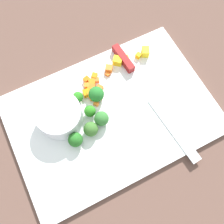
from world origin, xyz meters
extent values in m
plane|color=brown|center=(0.00, 0.00, 0.00)|extent=(4.00, 4.00, 0.00)
cube|color=white|center=(0.00, 0.00, 0.01)|extent=(0.46, 0.32, 0.01)
cylinder|color=white|center=(-0.11, 0.04, 0.04)|extent=(0.10, 0.10, 0.05)
cube|color=silver|center=(0.11, -0.10, 0.01)|extent=(0.04, 0.17, 0.00)
cube|color=maroon|center=(0.09, 0.11, 0.02)|extent=(0.02, 0.08, 0.02)
cube|color=orange|center=(0.00, 0.07, 0.02)|extent=(0.02, 0.02, 0.01)
cube|color=orange|center=(0.01, 0.10, 0.02)|extent=(0.02, 0.02, 0.01)
cube|color=orange|center=(-0.02, 0.08, 0.02)|extent=(0.02, 0.02, 0.01)
cube|color=orange|center=(-0.01, 0.05, 0.02)|extent=(0.02, 0.02, 0.01)
cube|color=orange|center=(-0.02, 0.09, 0.02)|extent=(0.02, 0.02, 0.01)
cube|color=orange|center=(-0.02, 0.10, 0.02)|extent=(0.02, 0.02, 0.01)
cube|color=orange|center=(0.04, 0.09, 0.02)|extent=(0.01, 0.01, 0.01)
cube|color=orange|center=(-0.03, 0.07, 0.02)|extent=(0.02, 0.02, 0.01)
cube|color=orange|center=(-0.02, 0.04, 0.02)|extent=(0.01, 0.01, 0.01)
cube|color=orange|center=(0.01, 0.09, 0.02)|extent=(0.01, 0.01, 0.01)
cube|color=orange|center=(-0.02, 0.06, 0.02)|extent=(0.02, 0.02, 0.02)
cube|color=orange|center=(0.04, 0.11, 0.02)|extent=(0.02, 0.02, 0.01)
cube|color=orange|center=(-0.01, 0.09, 0.02)|extent=(0.02, 0.02, 0.01)
cube|color=yellow|center=(0.10, 0.11, 0.02)|extent=(0.01, 0.01, 0.01)
cube|color=yellow|center=(0.07, 0.11, 0.02)|extent=(0.03, 0.03, 0.02)
cube|color=yellow|center=(0.13, 0.11, 0.02)|extent=(0.02, 0.02, 0.01)
cube|color=yellow|center=(0.15, 0.11, 0.02)|extent=(0.02, 0.03, 0.02)
cylinder|color=#8EC359|center=(-0.03, -0.01, 0.02)|extent=(0.01, 0.01, 0.01)
sphere|color=#327330|center=(-0.03, -0.01, 0.03)|extent=(0.03, 0.03, 0.03)
cylinder|color=#80BD61|center=(-0.06, -0.02, 0.02)|extent=(0.01, 0.01, 0.01)
sphere|color=#396B2A|center=(-0.06, -0.02, 0.03)|extent=(0.03, 0.03, 0.03)
cylinder|color=#8BAD56|center=(-0.04, 0.02, 0.02)|extent=(0.01, 0.01, 0.01)
sphere|color=#28791D|center=(-0.04, 0.02, 0.03)|extent=(0.03, 0.03, 0.03)
cylinder|color=#97B96C|center=(-0.01, 0.05, 0.02)|extent=(0.01, 0.01, 0.01)
sphere|color=#247229|center=(-0.01, 0.05, 0.03)|extent=(0.04, 0.04, 0.04)
cylinder|color=#97BA60|center=(-0.10, -0.02, 0.02)|extent=(0.01, 0.01, 0.01)
sphere|color=#246621|center=(-0.10, -0.02, 0.03)|extent=(0.03, 0.03, 0.03)
cylinder|color=#85B157|center=(-0.05, 0.07, 0.02)|extent=(0.01, 0.01, 0.01)
sphere|color=#28791E|center=(-0.05, 0.07, 0.03)|extent=(0.02, 0.02, 0.02)
camera|label=1|loc=(-0.09, -0.18, 0.56)|focal=40.57mm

